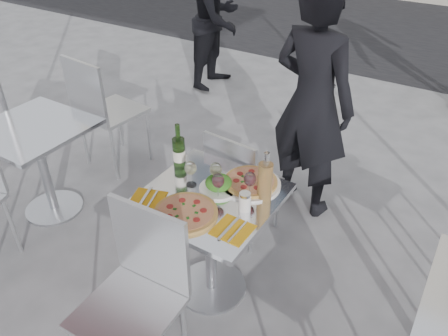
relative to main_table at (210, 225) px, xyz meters
The scene contains 21 objects.
ground 0.54m from the main_table, ahead, with size 80.00×80.00×0.00m, color slate.
street_asphalt 6.52m from the main_table, 90.00° to the left, with size 24.00×5.00×0.00m, color black.
main_table is the anchor object (origin of this frame).
side_table_left 1.50m from the main_table, behind, with size 0.72×0.72×0.75m.
chair_far 0.52m from the main_table, 102.05° to the left, with size 0.43×0.44×0.87m.
chair_near 0.58m from the main_table, 93.22° to the right, with size 0.46×0.47×0.97m.
side_chair_lfar 1.70m from the main_table, 156.07° to the left, with size 0.52×0.53×1.03m.
woman_diner 1.19m from the main_table, 84.05° to the left, with size 0.64×0.42×1.75m, color black.
pedestrian_a 3.33m from the main_table, 121.89° to the left, with size 0.78×0.61×1.61m, color black.
pizza_near 0.30m from the main_table, 95.78° to the right, with size 0.34×0.34×0.02m.
pizza_far 0.34m from the main_table, 57.06° to the left, with size 0.34×0.34×0.03m.
salad_plate 0.26m from the main_table, 83.93° to the left, with size 0.22×0.22×0.09m.
wine_bottle 0.47m from the main_table, 155.70° to the left, with size 0.07×0.08×0.29m.
carafe 0.44m from the main_table, 29.02° to the left, with size 0.08×0.08×0.29m.
sugar_shaker 0.34m from the main_table, ahead, with size 0.06×0.06×0.11m.
wineglass_white_a 0.35m from the main_table, 167.73° to the left, with size 0.07×0.07×0.16m.
wineglass_white_b 0.33m from the main_table, 102.27° to the left, with size 0.07×0.07×0.16m.
wineglass_red_a 0.32m from the main_table, 13.88° to the left, with size 0.07×0.07×0.16m.
wineglass_red_b 0.39m from the main_table, 31.75° to the left, with size 0.07×0.07×0.16m.
napkin_left 0.40m from the main_table, 142.46° to the right, with size 0.23×0.23×0.01m.
napkin_right 0.37m from the main_table, 33.95° to the right, with size 0.18×0.20×0.01m.
Camera 1 is at (1.08, -1.57, 2.23)m, focal length 35.00 mm.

